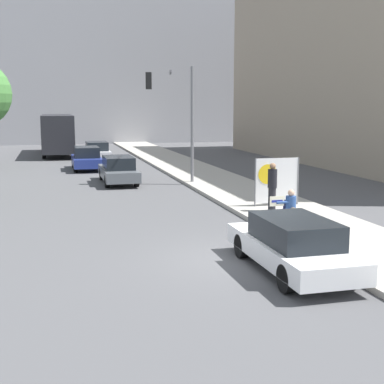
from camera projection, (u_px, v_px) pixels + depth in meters
The scene contains 14 objects.
ground_plane at pixel (242, 261), 14.02m from camera, with size 160.00×160.00×0.00m, color #4F4F51.
sidewalk_curb at pixel (212, 179), 29.27m from camera, with size 3.67×90.00×0.16m, color #A8A399.
building_backdrop_far at pixel (71, 17), 61.34m from camera, with size 52.00×12.00×28.50m.
building_backdrop_right at pixel (379, 48), 36.72m from camera, with size 10.00×32.00×16.01m.
seated_protester at pixel (291, 206), 17.51m from camera, with size 0.98×0.77×1.16m.
jogger_on_sidewalk at pixel (272, 187), 19.77m from camera, with size 0.34×0.34×1.80m.
pedestrian_behind at pixel (289, 184), 21.25m from camera, with size 0.34×0.34×1.62m.
protest_banner at pixel (276, 180), 20.92m from camera, with size 1.86×0.06×1.87m.
traffic_light_pole at pixel (176, 106), 27.15m from camera, with size 2.41×2.17×5.86m.
parked_car_curbside at pixel (292, 244), 12.99m from camera, with size 1.74×4.60×1.36m.
car_on_road_nearest at pixel (118, 170), 28.17m from camera, with size 1.70×4.77×1.43m.
car_on_road_midblock at pixel (87, 158), 34.26m from camera, with size 1.76×4.44×1.48m.
car_on_road_distant at pixel (97, 151), 39.86m from camera, with size 1.78×4.44×1.44m.
city_bus_on_road at pixel (57, 132), 44.85m from camera, with size 2.48×10.79×3.34m.
Camera 1 is at (-4.72, -12.78, 3.99)m, focal length 50.00 mm.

